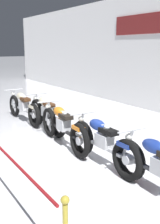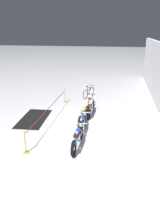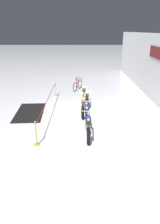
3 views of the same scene
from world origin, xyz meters
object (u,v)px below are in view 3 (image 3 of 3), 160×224
floor_banner (30,112)px  motorcycle_orange_2 (84,105)px  bicycle (77,85)px  motorcycle_blue_3 (87,114)px  motorcycle_blue_4 (88,126)px  stanchion_mid_left (36,137)px  motorcycle_cream_1 (87,98)px  motorcycle_cream_0 (84,93)px  stanchion_far_left (51,95)px

floor_banner → motorcycle_orange_2: bearing=84.5°
bicycle → floor_banner: 5.62m
motorcycle_blue_3 → motorcycle_blue_4: 1.44m
motorcycle_orange_2 → stanchion_mid_left: size_ratio=2.33×
motorcycle_orange_2 → motorcycle_cream_1: bearing=170.8°
motorcycle_cream_1 → floor_banner: (1.21, -3.28, -0.48)m
motorcycle_blue_4 → floor_banner: bearing=-132.4°
motorcycle_blue_4 → bicycle: (-7.90, -0.59, -0.07)m
motorcycle_cream_0 → stanchion_far_left: stanchion_far_left is taller
motorcycle_blue_4 → stanchion_mid_left: 2.28m
motorcycle_cream_0 → stanchion_mid_left: stanchion_mid_left is taller
motorcycle_blue_3 → stanchion_far_left: 3.33m
motorcycle_blue_3 → floor_banner: (-1.51, -3.19, -0.47)m
motorcycle_cream_1 → stanchion_mid_left: 5.43m
motorcycle_cream_1 → motorcycle_blue_4: bearing=-0.6°
motorcycle_cream_1 → motorcycle_blue_3: motorcycle_cream_1 is taller
motorcycle_blue_4 → stanchion_far_left: 4.56m
motorcycle_orange_2 → motorcycle_blue_4: (2.84, 0.17, -0.02)m
motorcycle_cream_0 → motorcycle_blue_4: bearing=1.4°
bicycle → motorcycle_cream_1: bearing=9.7°
motorcycle_cream_1 → stanchion_mid_left: (4.98, -2.17, -0.12)m
motorcycle_blue_3 → bicycle: bearing=-175.2°
motorcycle_cream_1 → floor_banner: bearing=-69.7°
motorcycle_cream_1 → floor_banner: size_ratio=0.70×
motorcycle_cream_1 → stanchion_mid_left: stanchion_mid_left is taller
motorcycle_cream_1 → motorcycle_orange_2: motorcycle_cream_1 is taller
bicycle → stanchion_mid_left: bearing=-10.0°
motorcycle_cream_1 → motorcycle_blue_3: 2.73m
motorcycle_blue_4 → floor_banner: motorcycle_blue_4 is taller
motorcycle_blue_4 → motorcycle_orange_2: bearing=-176.6°
bicycle → floor_banner: (4.95, -2.64, -0.38)m
motorcycle_orange_2 → motorcycle_blue_3: motorcycle_orange_2 is taller
stanchion_mid_left → bicycle: bearing=170.0°
bicycle → floor_banner: bearing=-28.1°
bicycle → stanchion_mid_left: (8.72, -1.53, -0.03)m
motorcycle_cream_0 → stanchion_far_left: (1.43, -1.99, 0.24)m
motorcycle_cream_1 → bicycle: 3.79m
motorcycle_blue_3 → bicycle: (-6.46, -0.55, -0.08)m
motorcycle_blue_3 → stanchion_mid_left: bearing=-42.6°
stanchion_far_left → floor_banner: 1.70m
motorcycle_blue_3 → floor_banner: 3.56m
stanchion_mid_left → stanchion_far_left: bearing=180.0°
motorcycle_orange_2 → motorcycle_blue_3: bearing=4.9°
motorcycle_blue_4 → motorcycle_blue_3: bearing=-178.1°
motorcycle_cream_0 → motorcycle_cream_1: (1.29, 0.18, 0.02)m
motorcycle_blue_3 → stanchion_mid_left: 3.07m
motorcycle_cream_1 → stanchion_far_left: size_ratio=0.31×
motorcycle_orange_2 → stanchion_mid_left: bearing=-28.2°
bicycle → floor_banner: size_ratio=0.52×
motorcycle_blue_3 → floor_banner: motorcycle_blue_3 is taller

